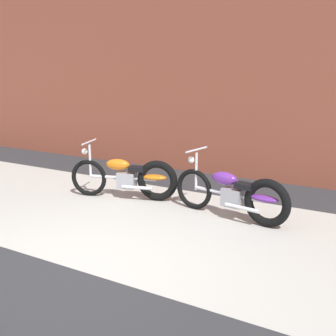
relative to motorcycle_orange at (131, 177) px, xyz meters
name	(u,v)px	position (x,y,z in m)	size (l,w,h in m)	color
ground_plane	(70,268)	(0.90, -2.56, -0.40)	(80.00, 80.00, 0.00)	#2D2D30
sidewalk_slab	(150,221)	(0.90, -0.81, -0.40)	(36.00, 3.50, 0.01)	#B2ADA3
brick_building_wall	(236,47)	(0.90, 2.64, 2.34)	(36.00, 0.50, 5.47)	brown
motorcycle_orange	(131,177)	(0.00, 0.00, 0.00)	(1.95, 0.81, 1.03)	black
motorcycle_purple	(237,195)	(2.03, -0.06, 0.00)	(2.00, 0.65, 1.03)	black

